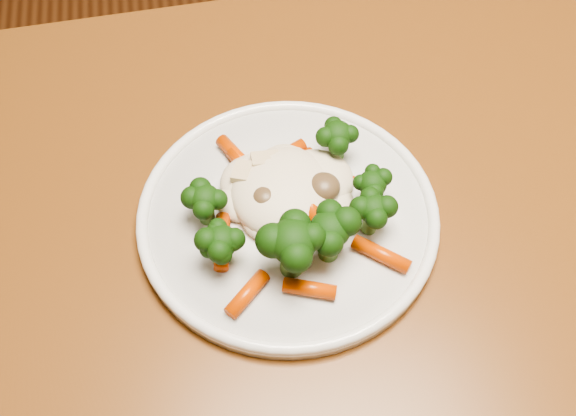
# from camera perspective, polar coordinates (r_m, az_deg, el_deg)

# --- Properties ---
(dining_table) EXTENTS (1.14, 0.79, 0.75)m
(dining_table) POSITION_cam_1_polar(r_m,az_deg,el_deg) (0.67, -5.31, -12.67)
(dining_table) COLOR brown
(dining_table) RESTS_ON ground
(plate) EXTENTS (0.25, 0.25, 0.01)m
(plate) POSITION_cam_1_polar(r_m,az_deg,el_deg) (0.60, -0.00, -0.77)
(plate) COLOR white
(plate) RESTS_ON dining_table
(meal) EXTENTS (0.17, 0.18, 0.05)m
(meal) POSITION_cam_1_polar(r_m,az_deg,el_deg) (0.58, 0.27, 0.03)
(meal) COLOR beige
(meal) RESTS_ON plate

